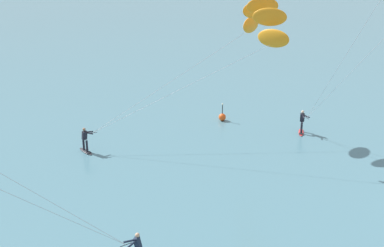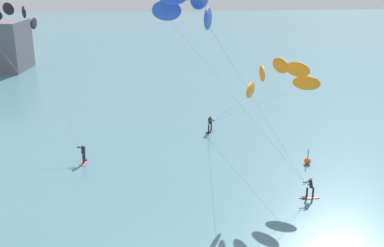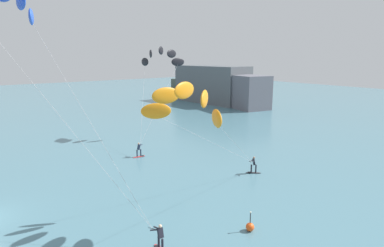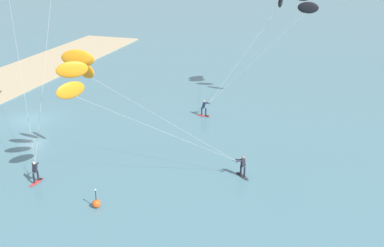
# 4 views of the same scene
# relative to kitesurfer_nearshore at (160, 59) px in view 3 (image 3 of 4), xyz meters

# --- Properties ---
(kitesurfer_nearshore) EXTENTS (9.65, 10.75, 12.49)m
(kitesurfer_nearshore) POSITION_rel_kitesurfer_nearshore_xyz_m (0.00, 0.00, 0.00)
(kitesurfer_nearshore) COLOR red
(kitesurfer_nearshore) RESTS_ON ground
(kitesurfer_mid_water) EXTENTS (7.49, 13.39, 9.64)m
(kitesurfer_mid_water) POSITION_rel_kitesurfer_nearshore_xyz_m (21.29, -11.42, -2.75)
(kitesurfer_mid_water) COLOR #333338
(kitesurfer_mid_water) RESTS_ON ground
(kitesurfer_far_out) EXTENTS (11.84, 7.93, 15.62)m
(kitesurfer_far_out) POSITION_rel_kitesurfer_nearshore_xyz_m (14.36, -19.95, 3.04)
(kitesurfer_far_out) COLOR red
(kitesurfer_far_out) RESTS_ON ground
(marker_buoy) EXTENTS (0.56, 0.56, 1.38)m
(marker_buoy) POSITION_rel_kitesurfer_nearshore_xyz_m (24.97, -9.14, -10.48)
(marker_buoy) COLOR #EA5119
(marker_buoy) RESTS_ON ground
(distant_headland) EXTENTS (31.60, 12.14, 8.87)m
(distant_headland) POSITION_rel_kitesurfer_nearshore_xyz_m (-21.19, 30.00, -7.33)
(distant_headland) COLOR #4C564C
(distant_headland) RESTS_ON ground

